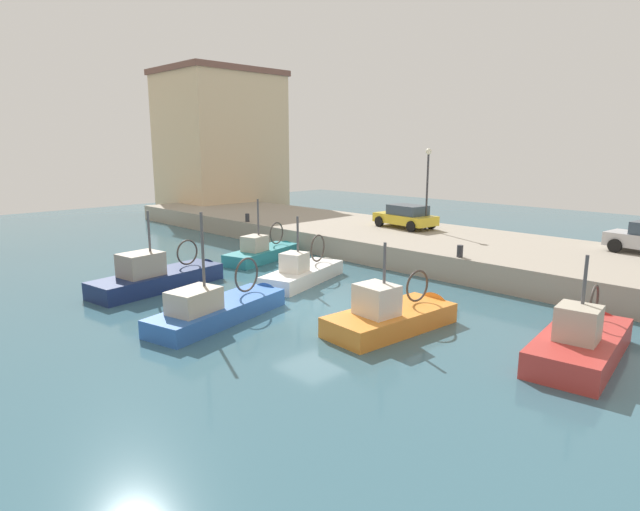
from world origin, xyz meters
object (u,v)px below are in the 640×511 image
object	(u,v)px
fishing_boat_white	(307,278)
quay_streetlamp	(428,175)
fishing_boat_teal	(266,257)
fishing_boat_blue	(225,314)
mooring_bollard_mid	(460,251)
fishing_boat_navy	(164,284)
mooring_bollard_north	(247,218)
fishing_boat_orange	(398,323)
parked_car_yellow	(406,216)
fishing_boat_red	(582,351)

from	to	relation	value
fishing_boat_white	quay_streetlamp	xyz separation A→B (m)	(10.37, 0.54, 4.34)
fishing_boat_teal	fishing_boat_blue	size ratio (longest dim) A/B	0.89
quay_streetlamp	fishing_boat_teal	bearing A→B (deg)	152.56
fishing_boat_teal	mooring_bollard_mid	xyz separation A→B (m)	(3.08, -10.24, 1.35)
fishing_boat_navy	mooring_bollard_north	size ratio (longest dim) A/B	12.58
fishing_boat_navy	mooring_bollard_mid	xyz separation A→B (m)	(10.06, -8.78, 1.32)
fishing_boat_orange	fishing_boat_navy	size ratio (longest dim) A/B	0.83
mooring_bollard_mid	parked_car_yellow	bearing A→B (deg)	52.47
fishing_boat_white	fishing_boat_orange	world-z (taller)	fishing_boat_white
fishing_boat_teal	fishing_boat_navy	bearing A→B (deg)	-168.20
fishing_boat_red	fishing_boat_teal	bearing A→B (deg)	83.90
fishing_boat_white	quay_streetlamp	bearing A→B (deg)	3.00
fishing_boat_red	mooring_bollard_mid	size ratio (longest dim) A/B	10.97
mooring_bollard_mid	mooring_bollard_north	size ratio (longest dim) A/B	1.00
fishing_boat_white	fishing_boat_teal	size ratio (longest dim) A/B	1.01
fishing_boat_orange	quay_streetlamp	world-z (taller)	quay_streetlamp
fishing_boat_red	mooring_bollard_mid	bearing A→B (deg)	55.47
fishing_boat_navy	parked_car_yellow	distance (m)	15.63
fishing_boat_orange	mooring_bollard_north	world-z (taller)	fishing_boat_orange
quay_streetlamp	parked_car_yellow	bearing A→B (deg)	102.32
mooring_bollard_mid	mooring_bollard_north	xyz separation A→B (m)	(0.00, 16.00, 0.00)
fishing_boat_navy	quay_streetlamp	xyz separation A→B (m)	(15.71, -3.07, 4.30)
fishing_boat_navy	parked_car_yellow	world-z (taller)	fishing_boat_navy
fishing_boat_orange	quay_streetlamp	bearing A→B (deg)	30.78
fishing_boat_blue	mooring_bollard_mid	world-z (taller)	fishing_boat_blue
fishing_boat_orange	quay_streetlamp	size ratio (longest dim) A/B	1.19
fishing_boat_navy	quay_streetlamp	size ratio (longest dim) A/B	1.43
fishing_boat_white	parked_car_yellow	size ratio (longest dim) A/B	1.44
fishing_boat_orange	mooring_bollard_mid	world-z (taller)	fishing_boat_orange
fishing_boat_teal	fishing_boat_red	bearing A→B (deg)	-96.10
fishing_boat_white	fishing_boat_navy	size ratio (longest dim) A/B	0.86
parked_car_yellow	mooring_bollard_mid	world-z (taller)	parked_car_yellow
fishing_boat_white	fishing_boat_blue	xyz separation A→B (m)	(-5.88, -1.88, 0.02)
fishing_boat_blue	mooring_bollard_north	xyz separation A→B (m)	(10.61, 12.71, 1.34)
fishing_boat_white	fishing_boat_red	world-z (taller)	fishing_boat_red
mooring_bollard_north	fishing_boat_white	bearing A→B (deg)	-113.57
fishing_boat_teal	parked_car_yellow	size ratio (longest dim) A/B	1.44
mooring_bollard_mid	fishing_boat_white	bearing A→B (deg)	132.43
fishing_boat_blue	parked_car_yellow	bearing A→B (deg)	13.06
fishing_boat_teal	quay_streetlamp	bearing A→B (deg)	-27.44
fishing_boat_red	parked_car_yellow	size ratio (longest dim) A/B	1.47
fishing_boat_orange	parked_car_yellow	xyz separation A→B (m)	(12.26, 8.75, 1.79)
fishing_boat_navy	fishing_boat_orange	bearing A→B (deg)	-73.25
fishing_boat_orange	fishing_boat_blue	world-z (taller)	fishing_boat_blue
fishing_boat_blue	fishing_boat_navy	bearing A→B (deg)	84.31
fishing_boat_teal	fishing_boat_red	xyz separation A→B (m)	(-1.86, -17.42, -0.01)
fishing_boat_navy	mooring_bollard_mid	distance (m)	13.42
fishing_boat_navy	fishing_boat_blue	size ratio (longest dim) A/B	1.04
quay_streetlamp	fishing_boat_white	bearing A→B (deg)	-177.00
mooring_bollard_mid	quay_streetlamp	distance (m)	8.57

